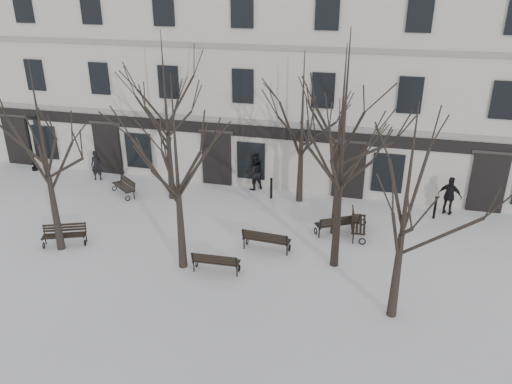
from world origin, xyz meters
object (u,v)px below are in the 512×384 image
(tree_3, at_px, (407,190))
(bench_4, at_px, (338,223))
(bench_5, at_px, (357,223))
(bench_0, at_px, (64,234))
(lamp_post, at_px, (33,139))
(tree_0, at_px, (42,137))
(tree_1, at_px, (176,153))
(tree_2, at_px, (344,127))
(bench_3, at_px, (125,186))
(bench_2, at_px, (266,239))
(bench_1, at_px, (216,261))

(tree_3, distance_m, bench_4, 7.04)
(tree_3, distance_m, bench_5, 6.97)
(bench_0, xyz_separation_m, lamp_post, (-6.72, 7.24, 1.46))
(tree_0, distance_m, tree_1, 5.45)
(tree_2, height_order, bench_3, tree_2)
(bench_4, xyz_separation_m, lamp_post, (-17.70, 3.38, 1.41))
(tree_3, distance_m, bench_2, 7.14)
(tree_2, bearing_deg, bench_4, 93.82)
(tree_1, xyz_separation_m, bench_0, (-5.47, 0.35, -4.19))
(bench_0, distance_m, bench_1, 6.87)
(bench_1, bearing_deg, bench_2, -127.88)
(tree_3, distance_m, bench_1, 7.73)
(tree_2, height_order, bench_0, tree_2)
(tree_1, bearing_deg, bench_4, 37.44)
(tree_0, relative_size, bench_1, 4.22)
(tree_2, distance_m, bench_4, 5.69)
(tree_1, height_order, tree_3, tree_1)
(tree_0, distance_m, lamp_post, 10.56)
(bench_5, bearing_deg, tree_0, 107.84)
(tree_0, xyz_separation_m, bench_3, (-0.16, 5.76, -4.34))
(bench_1, bearing_deg, bench_5, -140.63)
(tree_3, relative_size, bench_2, 3.65)
(bench_1, distance_m, bench_3, 9.11)
(tree_0, height_order, bench_4, tree_0)
(tree_3, relative_size, bench_1, 3.97)
(bench_2, bearing_deg, bench_1, 58.68)
(tree_2, height_order, bench_5, tree_2)
(bench_2, bearing_deg, tree_3, 152.34)
(tree_3, distance_m, lamp_post, 22.03)
(tree_2, height_order, tree_3, tree_2)
(lamp_post, bearing_deg, bench_4, -10.80)
(bench_4, relative_size, lamp_post, 0.59)
(bench_1, distance_m, lamp_post, 15.67)
(bench_0, bearing_deg, bench_4, -3.42)
(tree_2, relative_size, bench_2, 4.50)
(tree_3, bearing_deg, tree_2, 129.74)
(bench_5, distance_m, lamp_post, 18.84)
(bench_3, distance_m, bench_5, 12.01)
(tree_2, distance_m, bench_2, 5.81)
(bench_1, distance_m, bench_5, 6.70)
(tree_3, bearing_deg, tree_0, 175.48)
(bench_1, relative_size, bench_2, 0.92)
(tree_3, height_order, bench_1, tree_3)
(tree_1, height_order, bench_2, tree_1)
(tree_1, distance_m, bench_4, 8.08)
(bench_0, xyz_separation_m, bench_4, (10.98, 3.86, 0.04))
(lamp_post, bearing_deg, bench_3, -15.62)
(bench_0, relative_size, bench_3, 1.06)
(bench_1, relative_size, bench_4, 0.93)
(tree_3, xyz_separation_m, bench_5, (-1.57, 5.49, -4.00))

